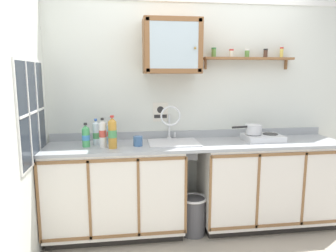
% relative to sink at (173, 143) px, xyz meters
% --- Properties ---
extents(floor, '(6.01, 6.01, 0.00)m').
position_rel_sink_xyz_m(floor, '(0.24, -0.48, -0.92)').
color(floor, '#9E9384').
rests_on(floor, ground).
extents(back_wall, '(3.61, 0.07, 2.40)m').
position_rel_sink_xyz_m(back_wall, '(0.24, 0.27, 0.29)').
color(back_wall, silver).
rests_on(back_wall, ground).
extents(side_wall_left, '(0.05, 3.52, 2.40)m').
position_rel_sink_xyz_m(side_wall_left, '(-1.29, -0.72, 0.29)').
color(side_wall_left, silver).
rests_on(side_wall_left, ground).
extents(lower_cabinet_run, '(1.34, 0.58, 0.89)m').
position_rel_sink_xyz_m(lower_cabinet_run, '(-0.59, -0.04, -0.47)').
color(lower_cabinet_run, black).
rests_on(lower_cabinet_run, ground).
extents(lower_cabinet_run_right, '(1.44, 0.58, 0.89)m').
position_rel_sink_xyz_m(lower_cabinet_run_right, '(1.01, -0.04, -0.47)').
color(lower_cabinet_run_right, black).
rests_on(lower_cabinet_run_right, ground).
extents(countertop, '(2.97, 0.60, 0.03)m').
position_rel_sink_xyz_m(countertop, '(0.24, -0.04, -0.01)').
color(countertop, '#9EA3A8').
rests_on(countertop, lower_cabinet_run).
extents(backsplash, '(2.97, 0.02, 0.08)m').
position_rel_sink_xyz_m(backsplash, '(0.24, 0.23, 0.05)').
color(backsplash, '#9EA3A8').
rests_on(backsplash, countertop).
extents(sink, '(0.50, 0.44, 0.50)m').
position_rel_sink_xyz_m(sink, '(0.00, 0.00, 0.00)').
color(sink, silver).
rests_on(sink, countertop).
extents(hot_plate_stove, '(0.39, 0.29, 0.07)m').
position_rel_sink_xyz_m(hot_plate_stove, '(0.94, -0.03, 0.04)').
color(hot_plate_stove, silver).
rests_on(hot_plate_stove, countertop).
extents(saucepan, '(0.33, 0.17, 0.10)m').
position_rel_sink_xyz_m(saucepan, '(0.84, -0.01, 0.13)').
color(saucepan, silver).
rests_on(saucepan, hot_plate_stove).
extents(bottle_opaque_white_0, '(0.07, 0.07, 0.28)m').
position_rel_sink_xyz_m(bottle_opaque_white_0, '(-0.69, -0.11, 0.14)').
color(bottle_opaque_white_0, white).
rests_on(bottle_opaque_white_0, countertop).
extents(bottle_soda_green_1, '(0.07, 0.07, 0.23)m').
position_rel_sink_xyz_m(bottle_soda_green_1, '(-0.85, -0.06, 0.11)').
color(bottle_soda_green_1, '#4CB266').
rests_on(bottle_soda_green_1, countertop).
extents(bottle_water_blue_2, '(0.07, 0.07, 0.22)m').
position_rel_sink_xyz_m(bottle_water_blue_2, '(-0.62, 0.07, 0.11)').
color(bottle_water_blue_2, '#8CB7E0').
rests_on(bottle_water_blue_2, countertop).
extents(bottle_juice_amber_3, '(0.08, 0.08, 0.31)m').
position_rel_sink_xyz_m(bottle_juice_amber_3, '(-0.59, -0.16, 0.15)').
color(bottle_juice_amber_3, gold).
rests_on(bottle_juice_amber_3, countertop).
extents(bottle_water_clear_4, '(0.07, 0.07, 0.26)m').
position_rel_sink_xyz_m(bottle_water_clear_4, '(-0.76, 0.01, 0.12)').
color(bottle_water_clear_4, silver).
rests_on(bottle_water_clear_4, countertop).
extents(mug, '(0.09, 0.13, 0.09)m').
position_rel_sink_xyz_m(mug, '(-0.36, -0.09, 0.05)').
color(mug, '#3F6699').
rests_on(mug, countertop).
extents(wall_cabinet, '(0.57, 0.32, 0.53)m').
position_rel_sink_xyz_m(wall_cabinet, '(-0.00, 0.09, 0.96)').
color(wall_cabinet, brown).
extents(spice_shelf, '(0.96, 0.14, 0.23)m').
position_rel_sink_xyz_m(spice_shelf, '(0.82, 0.17, 0.86)').
color(spice_shelf, brown).
extents(warning_sign, '(0.16, 0.01, 0.20)m').
position_rel_sink_xyz_m(warning_sign, '(-0.10, 0.24, 0.29)').
color(warning_sign, silver).
extents(window, '(0.03, 0.78, 0.90)m').
position_rel_sink_xyz_m(window, '(-1.26, -0.27, 0.37)').
color(window, '#262D38').
extents(trash_bin, '(0.27, 0.27, 0.39)m').
position_rel_sink_xyz_m(trash_bin, '(0.19, -0.15, -0.71)').
color(trash_bin, '#4C4C51').
rests_on(trash_bin, ground).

